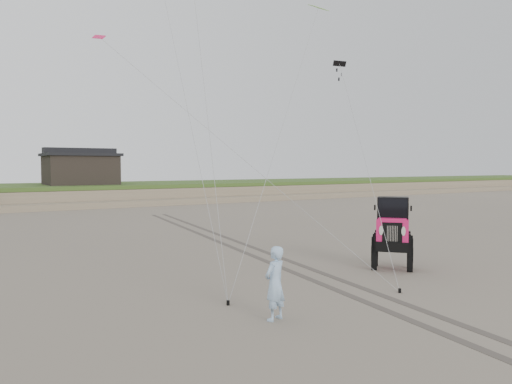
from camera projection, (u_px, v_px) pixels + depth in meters
ground at (321, 292)px, 13.59m from camera, size 160.00×160.00×0.00m
dune_ridge at (57, 195)px, 45.29m from camera, size 160.00×14.25×1.73m
cabin at (80, 168)px, 45.80m from camera, size 6.40×5.40×3.35m
jeep at (392, 241)px, 16.51m from camera, size 5.32×5.07×1.92m
man at (275, 283)px, 11.06m from camera, size 0.71×0.58×1.66m
kite_flock at (246, 6)px, 21.34m from camera, size 9.98×8.43×5.10m
stake_main at (228, 303)px, 12.28m from camera, size 0.08×0.08×0.12m
stake_aux at (400, 291)px, 13.47m from camera, size 0.08×0.08×0.12m
tire_tracks at (238, 246)px, 21.42m from camera, size 5.22×29.74×0.01m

